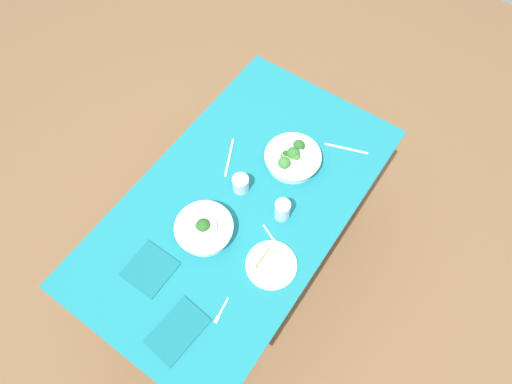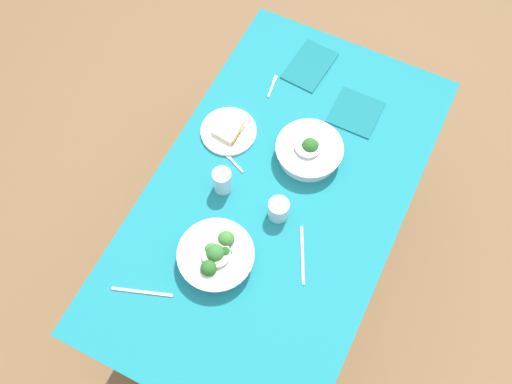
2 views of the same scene
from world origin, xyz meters
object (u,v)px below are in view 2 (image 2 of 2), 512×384
Objects in this scene: fork_by_far_bowl at (273,85)px; bread_side_plate at (229,131)px; water_glass_center at (279,209)px; water_glass_side at (222,181)px; fork_by_near_bowl at (233,162)px; napkin_folded_upper at (356,112)px; broccoli_bowl_far at (216,256)px; napkin_folded_lower at (310,66)px; table_knife_left at (302,255)px; table_knife_right at (142,292)px; broccoli_bowl_near at (309,151)px.

bread_side_plate is at bearing 160.00° from fork_by_far_bowl.
water_glass_center is 0.79× the size of water_glass_side.
fork_by_near_bowl is (-0.10, -0.07, -0.01)m from bread_side_plate.
fork_by_far_bowl is 0.33m from napkin_folded_upper.
broccoli_bowl_far is 0.86m from napkin_folded_lower.
bread_side_plate is 1.01× the size of table_knife_left.
table_knife_right is 1.01m from napkin_folded_upper.
water_glass_side is at bearing 175.59° from fork_by_far_bowl.
broccoli_bowl_near reaches higher than fork_by_near_bowl.
napkin_folded_upper is at bearing -105.26° from fork_by_near_bowl.
bread_side_plate is at bearing 28.31° from table_knife_left.
table_knife_right is at bearing 159.18° from napkin_folded_upper.
napkin_folded_upper is at bearing -93.73° from fork_by_far_bowl.
table_knife_right is 0.92× the size of napkin_folded_lower.
table_knife_right is 1.07m from napkin_folded_lower.
broccoli_bowl_near is at bearing -156.75° from napkin_folded_lower.
water_glass_center is 0.52m from table_knife_right.
broccoli_bowl_near is at bearing 161.37° from napkin_folded_upper.
broccoli_bowl_near is at bearing -82.68° from bread_side_plate.
broccoli_bowl_far reaches higher than napkin_folded_upper.
bread_side_plate is (-0.04, 0.30, -0.03)m from broccoli_bowl_near.
napkin_folded_lower is (0.86, 0.05, -0.03)m from broccoli_bowl_far.
napkin_folded_lower is (0.37, 0.16, -0.03)m from broccoli_bowl_near.
bread_side_plate is at bearing -31.72° from fork_by_near_bowl.
table_knife_left is (-0.11, -0.35, -0.05)m from water_glass_side.
water_glass_center is 0.46× the size of napkin_folded_upper.
napkin_folded_lower reaches higher than table_knife_right.
table_knife_right is at bearing 103.78° from table_knife_left.
broccoli_bowl_far is 1.22× the size of bread_side_plate.
broccoli_bowl_near is 2.98× the size of water_glass_center.
water_glass_side is at bearing 47.25° from table_knife_left.
fork_by_far_bowl is at bearing -111.14° from table_knife_right.
broccoli_bowl_near reaches higher than napkin_folded_upper.
fork_by_far_bowl is at bearing 48.38° from broccoli_bowl_near.
water_glass_side reaches higher than water_glass_center.
broccoli_bowl_near is 1.16× the size of bread_side_plate.
water_glass_center is 0.40× the size of table_knife_left.
water_glass_center is 0.64m from napkin_folded_lower.
table_knife_left is (-0.57, -0.38, -0.00)m from fork_by_far_bowl.
table_knife_right is at bearing 172.54° from water_glass_side.
fork_by_near_bowl is 0.51m from napkin_folded_lower.
napkin_folded_lower is at bearing -3.90° from table_knife_left.
napkin_folded_lower is at bearing -19.43° from bread_side_plate.
broccoli_bowl_far is 2.61× the size of fork_by_near_bowl.
fork_by_near_bowl is at bearing -145.31° from bread_side_plate.
fork_by_far_bowl is 0.69m from table_knife_left.
fork_by_near_bowl and table_knife_right have the same top height.
broccoli_bowl_far is at bearing -176.84° from napkin_folded_lower.
water_glass_center is at bearing 27.97° from table_knife_left.
napkin_folded_upper is (0.39, -0.31, 0.00)m from fork_by_near_bowl.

